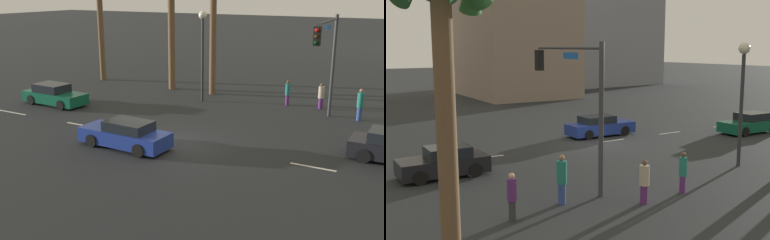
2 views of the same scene
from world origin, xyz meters
TOP-DOWN VIEW (x-y plane):
  - ground_plane at (0.00, 0.00)m, footprint 220.00×220.00m
  - lane_stripe_1 at (-12.07, 0.00)m, footprint 2.45×0.14m
  - lane_stripe_2 at (-6.45, 0.00)m, footprint 1.89×0.14m
  - lane_stripe_3 at (-1.41, 0.00)m, footprint 2.03×0.14m
  - lane_stripe_4 at (6.95, 0.00)m, footprint 2.03×0.14m
  - car_0 at (-1.81, -1.81)m, footprint 4.66×1.91m
  - car_1 at (-11.23, 2.87)m, footprint 4.59×2.02m
  - car_2 at (9.97, 2.47)m, footprint 4.02×1.95m
  - traffic_signal at (5.68, 6.99)m, footprint 0.38×5.19m
  - streetlamp at (-2.98, 8.51)m, footprint 0.56×0.56m
  - pedestrian_0 at (4.73, 10.31)m, footprint 0.47×0.47m
  - pedestrian_1 at (2.55, 10.16)m, footprint 0.32×0.32m
  - pedestrian_2 at (7.39, 8.68)m, footprint 0.40×0.40m
  - pedestrian_3 at (9.72, 9.27)m, footprint 0.40×0.40m
  - palm_tree_0 at (12.74, 12.23)m, footprint 2.50×2.66m
  - building_1 at (-8.25, -28.46)m, footprint 11.26×14.40m
  - building_2 at (-24.29, -38.72)m, footprint 22.99×16.23m

SIDE VIEW (x-z plane):
  - ground_plane at x=0.00m, z-range 0.00..0.00m
  - lane_stripe_1 at x=-12.07m, z-range 0.00..0.01m
  - lane_stripe_2 at x=-6.45m, z-range 0.00..0.01m
  - lane_stripe_3 at x=-1.41m, z-range 0.00..0.01m
  - lane_stripe_4 at x=6.95m, z-range 0.00..0.01m
  - car_0 at x=-1.81m, z-range -0.04..1.32m
  - car_1 at x=-11.23m, z-range -0.05..1.34m
  - car_2 at x=9.97m, z-range -0.05..1.34m
  - pedestrian_0 at x=4.73m, z-range 0.04..1.73m
  - pedestrian_3 at x=9.72m, z-range 0.05..1.74m
  - pedestrian_1 at x=2.55m, z-range 0.05..1.75m
  - pedestrian_2 at x=7.39m, z-range 0.05..1.96m
  - traffic_signal at x=5.68m, z-range 1.11..7.20m
  - streetlamp at x=-2.98m, z-range 1.23..7.33m
  - palm_tree_0 at x=12.74m, z-range 1.85..10.20m
  - building_2 at x=-24.29m, z-range 0.00..13.45m
  - building_1 at x=-8.25m, z-range 0.00..18.65m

